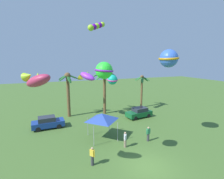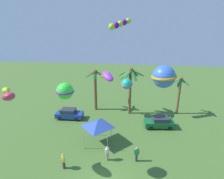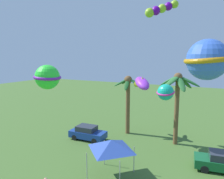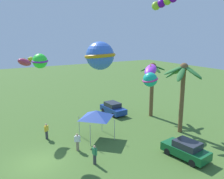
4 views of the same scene
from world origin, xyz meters
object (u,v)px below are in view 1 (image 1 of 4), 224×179
Objects in this scene: parked_car_0 at (139,113)px; festival_tent at (102,117)px; spectator_1 at (148,134)px; palm_tree_2 at (104,79)px; kite_ball_5 at (104,70)px; parked_car_1 at (48,122)px; spectator_0 at (92,156)px; palm_tree_1 at (142,84)px; kite_fish_4 at (87,77)px; spectator_2 at (125,139)px; palm_tree_0 at (68,86)px; kite_fish_0 at (37,80)px; kite_ball_1 at (169,58)px; kite_ball_3 at (112,80)px; kite_tube_2 at (96,26)px.

festival_tent is (-7.33, -4.57, 1.72)m from parked_car_0.
palm_tree_2 is at bearing 96.86° from spectator_1.
kite_ball_5 reaches higher than parked_car_0.
spectator_0 is at bearing -71.02° from parked_car_1.
palm_tree_1 is 1.48× the size of parked_car_1.
spectator_2 is at bearing -80.33° from kite_fish_4.
spectator_1 is (1.28, -10.67, -4.82)m from palm_tree_2.
spectator_2 is at bearing -60.16° from festival_tent.
festival_tent is at bearing -148.09° from parked_car_0.
palm_tree_0 is 11.43m from parked_car_0.
kite_fish_4 is at bearing 99.67° from spectator_2.
kite_fish_4 is (-4.45, 9.10, 5.45)m from spectator_1.
kite_fish_0 is at bearing -139.06° from festival_tent.
kite_ball_1 reaches higher than kite_ball_3.
palm_tree_1 is at bearing 70.19° from kite_ball_1.
palm_tree_0 is 2.42× the size of kite_tube_2.
palm_tree_1 is at bearing 62.20° from spectator_1.
kite_tube_2 is (-1.60, -1.34, 7.52)m from palm_tree_2.
palm_tree_2 is 7.46m from parked_car_0.
palm_tree_0 is at bearing 173.24° from palm_tree_2.
spectator_1 is 1.00× the size of spectator_2.
spectator_1 is 0.74× the size of kite_fish_0.
festival_tent reaches higher than parked_car_1.
spectator_1 is at bearing 14.93° from kite_fish_0.
spectator_2 is at bearing 24.05° from spectator_0.
kite_ball_5 is at bearing -132.85° from parked_car_0.
kite_ball_5 reaches higher than palm_tree_0.
kite_ball_1 reaches higher than palm_tree_0.
kite_fish_4 is at bearing -153.57° from palm_tree_2.
kite_fish_0 is 13.26m from kite_fish_4.
kite_ball_5 is at bearing -114.97° from kite_ball_3.
spectator_0 is 0.56× the size of kite_fish_4.
palm_tree_0 is 3.14× the size of kite_fish_0.
palm_tree_2 is at bearing 26.43° from kite_fish_4.
festival_tent reaches higher than spectator_1.
spectator_2 is at bearing 18.36° from kite_fish_0.
palm_tree_0 is at bearing 108.89° from spectator_2.
kite_fish_0 is (-5.93, -5.14, 4.86)m from festival_tent.
kite_fish_0 reaches higher than palm_tree_0.
spectator_0 is at bearing -112.95° from palm_tree_2.
kite_fish_4 is at bearing 63.68° from kite_fish_0.
kite_tube_2 is 7.08m from kite_fish_4.
kite_ball_1 is 1.65× the size of kite_ball_3.
spectator_2 is 0.56× the size of kite_fish_4.
kite_ball_5 is (-11.86, -14.06, 3.45)m from palm_tree_1.
palm_tree_0 reaches higher than spectator_2.
kite_ball_3 reaches higher than festival_tent.
kite_tube_2 is at bearing 116.65° from kite_ball_3.
festival_tent is (-4.38, 2.39, 1.65)m from spectator_1.
parked_car_1 is 7.91m from kite_fish_4.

